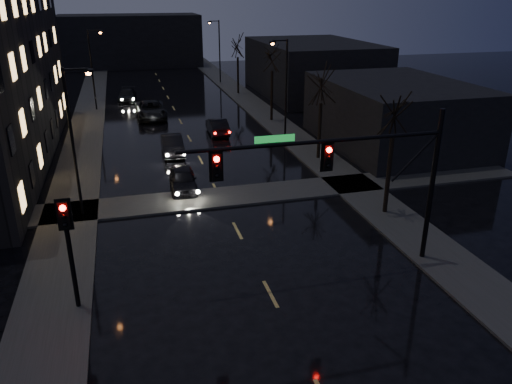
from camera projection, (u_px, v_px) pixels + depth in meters
sidewalk_left at (85, 135)px, 42.48m from camera, size 3.00×140.00×0.12m
sidewalk_right at (276, 123)px, 46.55m from camera, size 3.00×140.00×0.12m
sidewalk_cross at (220, 197)px, 29.73m from camera, size 40.00×3.00×0.12m
commercial_right_near at (394, 114)px, 39.25m from camera, size 10.00×14.00×5.00m
commercial_right_far at (312, 68)px, 59.13m from camera, size 12.00×18.00×6.00m
far_block at (130, 41)px, 80.84m from camera, size 22.00×10.00×8.00m
signal_mast at (355, 166)px, 20.34m from camera, size 11.11×0.41×7.00m
signal_pole_left at (68, 239)px, 18.32m from camera, size 0.35×0.41×4.53m
tree_near at (396, 102)px, 25.41m from camera, size 3.52×3.52×8.08m
tree_mid_a at (322, 79)px, 34.51m from camera, size 3.30×3.30×7.58m
tree_mid_b at (272, 49)px, 44.97m from camera, size 3.74×3.74×8.59m
tree_far at (238, 41)px, 57.71m from camera, size 3.43×3.43×7.88m
streetlight_l_near at (76, 131)px, 25.70m from camera, size 1.53×0.28×8.00m
streetlight_l_far at (93, 63)px, 49.89m from camera, size 1.53×0.28×8.00m
streetlight_r_mid at (284, 81)px, 40.08m from camera, size 1.53×0.28×8.00m
streetlight_r_far at (218, 46)px, 65.17m from camera, size 1.53×0.28×8.00m
oncoming_car_a at (183, 179)px, 30.77m from camera, size 1.83×4.09×1.37m
oncoming_car_b at (172, 145)px, 37.52m from camera, size 1.54×4.33×1.42m
oncoming_car_c at (151, 110)px, 48.19m from camera, size 2.77×5.93×1.64m
oncoming_car_d at (127, 95)px, 55.66m from camera, size 2.29×4.70×1.32m
lead_car at (217, 126)px, 42.77m from camera, size 1.55×4.26×1.40m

